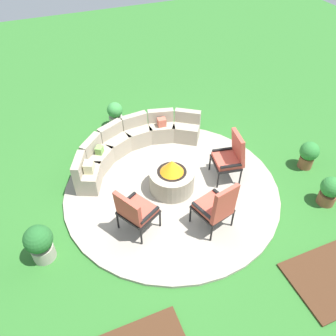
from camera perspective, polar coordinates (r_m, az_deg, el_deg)
ground_plane at (r=7.13m, az=0.61°, el=-3.68°), size 24.00×24.00×0.00m
patio_circle at (r=7.11m, az=0.61°, el=-3.51°), size 4.45×4.45×0.06m
fire_pit at (r=6.89m, az=0.63°, el=-1.65°), size 0.92×0.92×0.74m
curved_stone_bench at (r=7.78m, az=-6.04°, el=4.15°), size 3.24×1.62×0.72m
lounge_chair_front_left at (r=6.00m, az=-5.63°, el=-7.13°), size 0.79×0.81×1.00m
lounge_chair_front_right at (r=6.06m, az=8.23°, el=-6.43°), size 0.73×0.75×1.11m
lounge_chair_back_left at (r=7.08m, az=10.55°, el=2.01°), size 0.66×0.68×1.10m
potted_plant_0 at (r=8.04m, az=22.60°, el=2.22°), size 0.42×0.42×0.65m
potted_plant_1 at (r=6.17m, az=-20.81°, el=-11.68°), size 0.48×0.48×0.75m
potted_plant_2 at (r=7.36m, az=25.64°, el=-3.37°), size 0.41×0.41×0.64m
potted_plant_3 at (r=8.79m, az=-8.85°, el=8.97°), size 0.39×0.39×0.69m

